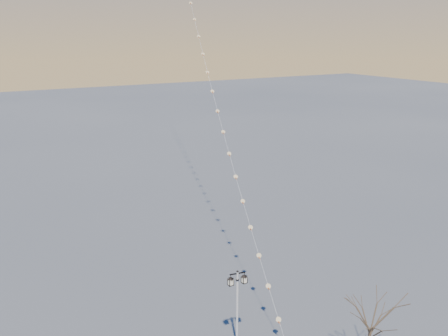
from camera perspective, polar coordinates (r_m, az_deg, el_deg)
street_lamp at (r=28.11m, az=1.66°, el=-16.70°), size 1.27×0.60×5.05m
bare_tree at (r=27.65m, az=17.92°, el=-17.50°), size 2.67×2.67×4.44m
kite_train at (r=46.84m, az=-3.25°, el=19.50°), size 13.52×49.47×41.58m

